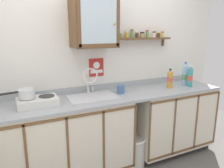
{
  "coord_description": "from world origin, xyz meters",
  "views": [
    {
      "loc": [
        -1.15,
        -2.0,
        1.71
      ],
      "look_at": [
        0.01,
        0.42,
        1.06
      ],
      "focal_mm": 35.45,
      "sensor_mm": 36.0,
      "label": 1
    }
  ],
  "objects_px": {
    "saucepan": "(26,93)",
    "bottle_juice_amber_1": "(170,79)",
    "bottle_detergent_teal_2": "(190,77)",
    "mug": "(121,89)",
    "warning_sign": "(96,68)",
    "wall_cabinet": "(94,22)",
    "bottle_water_blue_0": "(185,75)",
    "sink": "(92,98)",
    "hot_plate_stove": "(38,101)",
    "trash_bin": "(134,150)"
  },
  "relations": [
    {
      "from": "saucepan",
      "to": "bottle_detergent_teal_2",
      "type": "distance_m",
      "value": 2.11
    },
    {
      "from": "sink",
      "to": "warning_sign",
      "type": "bearing_deg",
      "value": 57.78
    },
    {
      "from": "mug",
      "to": "trash_bin",
      "type": "bearing_deg",
      "value": -51.33
    },
    {
      "from": "bottle_juice_amber_1",
      "to": "bottle_water_blue_0",
      "type": "bearing_deg",
      "value": 6.31
    },
    {
      "from": "sink",
      "to": "wall_cabinet",
      "type": "distance_m",
      "value": 0.88
    },
    {
      "from": "bottle_juice_amber_1",
      "to": "bottle_detergent_teal_2",
      "type": "distance_m",
      "value": 0.3
    },
    {
      "from": "hot_plate_stove",
      "to": "bottle_juice_amber_1",
      "type": "height_order",
      "value": "bottle_juice_amber_1"
    },
    {
      "from": "sink",
      "to": "bottle_water_blue_0",
      "type": "relative_size",
      "value": 1.71
    },
    {
      "from": "sink",
      "to": "saucepan",
      "type": "bearing_deg",
      "value": -179.01
    },
    {
      "from": "bottle_juice_amber_1",
      "to": "warning_sign",
      "type": "relative_size",
      "value": 1.15
    },
    {
      "from": "bottle_juice_amber_1",
      "to": "warning_sign",
      "type": "bearing_deg",
      "value": 162.26
    },
    {
      "from": "sink",
      "to": "wall_cabinet",
      "type": "bearing_deg",
      "value": 51.18
    },
    {
      "from": "bottle_detergent_teal_2",
      "to": "mug",
      "type": "bearing_deg",
      "value": 173.13
    },
    {
      "from": "bottle_detergent_teal_2",
      "to": "mug",
      "type": "height_order",
      "value": "bottle_detergent_teal_2"
    },
    {
      "from": "sink",
      "to": "saucepan",
      "type": "relative_size",
      "value": 1.69
    },
    {
      "from": "trash_bin",
      "to": "bottle_detergent_teal_2",
      "type": "bearing_deg",
      "value": 1.62
    },
    {
      "from": "trash_bin",
      "to": "bottle_water_blue_0",
      "type": "bearing_deg",
      "value": 8.2
    },
    {
      "from": "warning_sign",
      "to": "trash_bin",
      "type": "relative_size",
      "value": 0.59
    },
    {
      "from": "saucepan",
      "to": "trash_bin",
      "type": "bearing_deg",
      "value": -6.5
    },
    {
      "from": "bottle_water_blue_0",
      "to": "bottle_juice_amber_1",
      "type": "relative_size",
      "value": 1.25
    },
    {
      "from": "bottle_juice_amber_1",
      "to": "mug",
      "type": "relative_size",
      "value": 2.08
    },
    {
      "from": "wall_cabinet",
      "to": "mug",
      "type": "bearing_deg",
      "value": -16.66
    },
    {
      "from": "mug",
      "to": "wall_cabinet",
      "type": "xyz_separation_m",
      "value": [
        -0.31,
        0.09,
        0.8
      ]
    },
    {
      "from": "saucepan",
      "to": "bottle_detergent_teal_2",
      "type": "bearing_deg",
      "value": -3.07
    },
    {
      "from": "warning_sign",
      "to": "bottle_water_blue_0",
      "type": "bearing_deg",
      "value": -12.28
    },
    {
      "from": "bottle_water_blue_0",
      "to": "wall_cabinet",
      "type": "bearing_deg",
      "value": 175.26
    },
    {
      "from": "wall_cabinet",
      "to": "warning_sign",
      "type": "bearing_deg",
      "value": 61.89
    },
    {
      "from": "bottle_juice_amber_1",
      "to": "trash_bin",
      "type": "height_order",
      "value": "bottle_juice_amber_1"
    },
    {
      "from": "mug",
      "to": "warning_sign",
      "type": "relative_size",
      "value": 0.55
    },
    {
      "from": "wall_cabinet",
      "to": "trash_bin",
      "type": "height_order",
      "value": "wall_cabinet"
    },
    {
      "from": "bottle_water_blue_0",
      "to": "bottle_detergent_teal_2",
      "type": "bearing_deg",
      "value": -91.67
    },
    {
      "from": "mug",
      "to": "warning_sign",
      "type": "bearing_deg",
      "value": 131.34
    },
    {
      "from": "hot_plate_stove",
      "to": "bottle_detergent_teal_2",
      "type": "distance_m",
      "value": 2.01
    },
    {
      "from": "saucepan",
      "to": "bottle_juice_amber_1",
      "type": "height_order",
      "value": "bottle_juice_amber_1"
    },
    {
      "from": "bottle_detergent_teal_2",
      "to": "trash_bin",
      "type": "bearing_deg",
      "value": -178.38
    },
    {
      "from": "hot_plate_stove",
      "to": "bottle_detergent_teal_2",
      "type": "height_order",
      "value": "bottle_detergent_teal_2"
    },
    {
      "from": "saucepan",
      "to": "warning_sign",
      "type": "distance_m",
      "value": 0.93
    },
    {
      "from": "bottle_detergent_teal_2",
      "to": "saucepan",
      "type": "bearing_deg",
      "value": 176.93
    },
    {
      "from": "bottle_water_blue_0",
      "to": "wall_cabinet",
      "type": "height_order",
      "value": "wall_cabinet"
    },
    {
      "from": "saucepan",
      "to": "trash_bin",
      "type": "height_order",
      "value": "saucepan"
    },
    {
      "from": "hot_plate_stove",
      "to": "warning_sign",
      "type": "height_order",
      "value": "warning_sign"
    },
    {
      "from": "saucepan",
      "to": "mug",
      "type": "height_order",
      "value": "saucepan"
    },
    {
      "from": "bottle_water_blue_0",
      "to": "sink",
      "type": "bearing_deg",
      "value": 179.11
    },
    {
      "from": "bottle_water_blue_0",
      "to": "wall_cabinet",
      "type": "distance_m",
      "value": 1.5
    },
    {
      "from": "sink",
      "to": "bottle_juice_amber_1",
      "type": "distance_m",
      "value": 1.11
    },
    {
      "from": "sink",
      "to": "hot_plate_stove",
      "type": "xyz_separation_m",
      "value": [
        -0.62,
        -0.03,
        0.06
      ]
    },
    {
      "from": "saucepan",
      "to": "bottle_detergent_teal_2",
      "type": "relative_size",
      "value": 1.11
    },
    {
      "from": "bottle_detergent_teal_2",
      "to": "mug",
      "type": "distance_m",
      "value": 1.02
    },
    {
      "from": "saucepan",
      "to": "bottle_water_blue_0",
      "type": "bearing_deg",
      "value": -0.25
    },
    {
      "from": "sink",
      "to": "bottle_water_blue_0",
      "type": "xyz_separation_m",
      "value": [
        1.39,
        -0.02,
        0.16
      ]
    }
  ]
}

